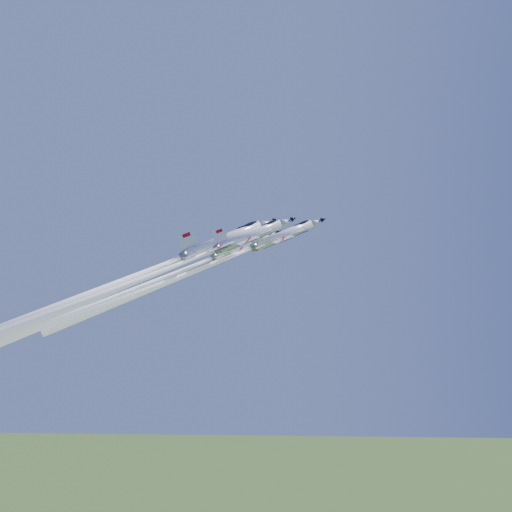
{
  "coord_description": "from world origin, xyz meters",
  "views": [
    {
      "loc": [
        4.12,
        -99.31,
        99.03
      ],
      "look_at": [
        0.0,
        0.0,
        105.27
      ],
      "focal_mm": 40.0,
      "sensor_mm": 36.0,
      "label": 1
    }
  ],
  "objects_px": {
    "jet_lead": "(198,270)",
    "jet_right": "(147,277)",
    "jet_left": "(139,288)",
    "jet_slot": "(123,281)"
  },
  "relations": [
    {
      "from": "jet_lead",
      "to": "jet_right",
      "type": "distance_m",
      "value": 9.75
    },
    {
      "from": "jet_lead",
      "to": "jet_left",
      "type": "distance_m",
      "value": 11.48
    },
    {
      "from": "jet_right",
      "to": "jet_slot",
      "type": "height_order",
      "value": "jet_right"
    },
    {
      "from": "jet_lead",
      "to": "jet_right",
      "type": "bearing_deg",
      "value": -65.15
    },
    {
      "from": "jet_slot",
      "to": "jet_left",
      "type": "bearing_deg",
      "value": 159.09
    },
    {
      "from": "jet_lead",
      "to": "jet_left",
      "type": "height_order",
      "value": "jet_left"
    },
    {
      "from": "jet_lead",
      "to": "jet_slot",
      "type": "xyz_separation_m",
      "value": [
        -11.55,
        -5.14,
        -1.98
      ]
    },
    {
      "from": "jet_left",
      "to": "jet_slot",
      "type": "xyz_separation_m",
      "value": [
        -0.72,
        -7.44,
        1.06
      ]
    },
    {
      "from": "jet_lead",
      "to": "jet_left",
      "type": "relative_size",
      "value": 0.89
    },
    {
      "from": "jet_lead",
      "to": "jet_slot",
      "type": "bearing_deg",
      "value": -81.34
    }
  ]
}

